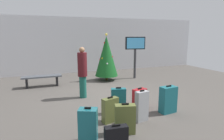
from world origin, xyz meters
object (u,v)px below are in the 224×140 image
Objects in this scene: waiting_bench at (42,78)px; suitcase_1 at (116,139)px; holiday_tree at (106,56)px; suitcase_4 at (110,110)px; traveller_0 at (82,71)px; suitcase_6 at (118,101)px; suitcase_3 at (88,126)px; suitcase_0 at (142,106)px; suitcase_2 at (168,100)px; suitcase_5 at (139,98)px; suitcase_7 at (125,119)px; flight_info_kiosk at (135,49)px.

waiting_bench is 2.92× the size of suitcase_1.
holiday_tree reaches higher than suitcase_4.
suitcase_4 is at bearing -84.03° from traveller_0.
suitcase_6 is at bearing -62.19° from waiting_bench.
suitcase_3 is at bearing -113.20° from holiday_tree.
suitcase_0 is 0.82m from suitcase_4.
traveller_0 is 2.36× the size of suitcase_6.
suitcase_2 is at bearing 12.44° from suitcase_0.
suitcase_1 is at bearing -129.68° from suitcase_5.
suitcase_0 is at bearing 32.24° from suitcase_7.
traveller_0 reaches higher than suitcase_6.
suitcase_0 reaches higher than suitcase_2.
suitcase_2 is 0.85m from suitcase_5.
traveller_0 is 3.23× the size of suitcase_1.
suitcase_0 is 0.93m from suitcase_5.
flight_info_kiosk is 3.33× the size of suitcase_5.
suitcase_7 reaches higher than waiting_bench.
waiting_bench is 2.26× the size of suitcase_7.
suitcase_7 is at bearing -147.76° from suitcase_0.
suitcase_1 is 0.73m from suitcase_7.
suitcase_7 is (-2.82, -4.93, -1.17)m from flight_info_kiosk.
suitcase_3 is 1.02× the size of suitcase_6.
suitcase_7 is at bearing 51.85° from suitcase_1.
holiday_tree is at bearing 86.17° from suitcase_5.
holiday_tree is 2.99× the size of suitcase_6.
flight_info_kiosk is 2.61× the size of suitcase_2.
waiting_bench is (-4.49, -0.05, -1.14)m from flight_info_kiosk.
holiday_tree reaches higher than traveller_0.
suitcase_3 is (-2.19, -5.11, -0.82)m from holiday_tree.
traveller_0 is 2.92m from suitcase_7.
suitcase_7 is at bearing -80.33° from suitcase_4.
suitcase_0 is (2.34, -4.46, 0.04)m from waiting_bench.
flight_info_kiosk is at bearing -3.75° from holiday_tree.
flight_info_kiosk is 2.76× the size of suitcase_6.
traveller_0 is at bearing 88.15° from suitcase_1.
waiting_bench is at bearing 99.19° from suitcase_3.
suitcase_2 is 1.04× the size of suitcase_3.
traveller_0 is 2.15× the size of suitcase_0.
suitcase_6 is at bearing 117.05° from suitcase_0.
traveller_0 is 1.93m from suitcase_6.
suitcase_1 is 0.82× the size of suitcase_4.
waiting_bench is (-2.99, -0.15, -0.83)m from holiday_tree.
suitcase_0 is 0.79m from suitcase_7.
suitcase_5 is (-0.58, 0.62, -0.09)m from suitcase_2.
waiting_bench is 4.50m from suitcase_4.
suitcase_0 is 1.08× the size of suitcase_3.
suitcase_4 is 0.94× the size of suitcase_7.
flight_info_kiosk is at bearing 74.73° from suitcase_2.
suitcase_2 is 1.77m from suitcase_7.
flight_info_kiosk is 5.12m from suitcase_0.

